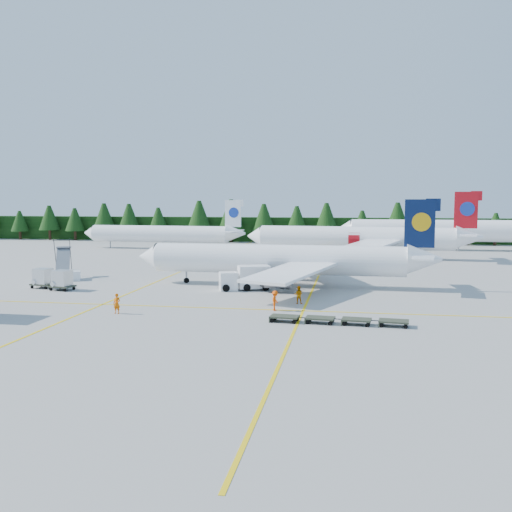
% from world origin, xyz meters
% --- Properties ---
extents(ground, '(320.00, 320.00, 0.00)m').
position_xyz_m(ground, '(0.00, 0.00, 0.00)').
color(ground, '#9D9D98').
rests_on(ground, ground).
extents(taxi_stripe_a, '(0.25, 120.00, 0.01)m').
position_xyz_m(taxi_stripe_a, '(-14.00, 20.00, 0.01)').
color(taxi_stripe_a, yellow).
rests_on(taxi_stripe_a, ground).
extents(taxi_stripe_b, '(0.25, 120.00, 0.01)m').
position_xyz_m(taxi_stripe_b, '(6.00, 20.00, 0.01)').
color(taxi_stripe_b, yellow).
rests_on(taxi_stripe_b, ground).
extents(taxi_stripe_cross, '(80.00, 0.25, 0.01)m').
position_xyz_m(taxi_stripe_cross, '(0.00, -6.00, 0.01)').
color(taxi_stripe_cross, yellow).
rests_on(taxi_stripe_cross, ground).
extents(treeline_hedge, '(220.00, 4.00, 6.00)m').
position_xyz_m(treeline_hedge, '(0.00, 82.00, 3.00)').
color(treeline_hedge, black).
rests_on(treeline_hedge, ground).
extents(airliner_navy, '(35.91, 29.54, 10.44)m').
position_xyz_m(airliner_navy, '(0.96, 9.30, 3.14)').
color(airliner_navy, white).
rests_on(airliner_navy, ground).
extents(airliner_red, '(40.38, 33.11, 11.74)m').
position_xyz_m(airliner_red, '(10.28, 44.54, 3.53)').
color(airliner_red, white).
rests_on(airliner_red, ground).
extents(airliner_far_left, '(35.43, 5.66, 10.30)m').
position_xyz_m(airliner_far_left, '(-30.88, 56.74, 3.23)').
color(airliner_far_left, white).
rests_on(airliner_far_left, ground).
extents(airliner_far_right, '(45.01, 5.01, 13.09)m').
position_xyz_m(airliner_far_right, '(28.13, 63.70, 4.10)').
color(airliner_far_right, white).
rests_on(airliner_far_right, ground).
extents(airstairs, '(5.48, 6.93, 4.08)m').
position_xyz_m(airstairs, '(-26.65, 9.56, 0.89)').
color(airstairs, white).
rests_on(airstairs, ground).
extents(service_truck, '(6.14, 3.91, 2.79)m').
position_xyz_m(service_truck, '(-1.73, 5.47, 1.38)').
color(service_truck, white).
rests_on(service_truck, ground).
extents(dolly_train, '(11.64, 2.07, 0.14)m').
position_xyz_m(dolly_train, '(9.38, -11.19, 0.45)').
color(dolly_train, '#363A2A').
rests_on(dolly_train, ground).
extents(uld_pair, '(5.87, 3.53, 1.94)m').
position_xyz_m(uld_pair, '(-23.94, 2.23, 1.31)').
color(uld_pair, '#363A2A').
rests_on(uld_pair, ground).
extents(crew_a, '(0.73, 0.52, 1.86)m').
position_xyz_m(crew_a, '(-10.72, -10.12, 0.93)').
color(crew_a, '#DC5904').
rests_on(crew_a, ground).
extents(crew_b, '(0.89, 0.71, 1.80)m').
position_xyz_m(crew_b, '(5.21, -2.40, 0.90)').
color(crew_b, orange).
rests_on(crew_b, ground).
extents(crew_c, '(0.62, 0.84, 1.89)m').
position_xyz_m(crew_c, '(3.38, -6.28, 0.95)').
color(crew_c, '#FF4E05').
rests_on(crew_c, ground).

